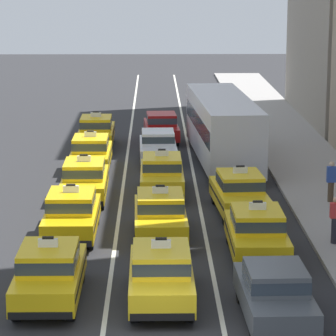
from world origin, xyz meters
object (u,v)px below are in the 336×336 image
(taxi_center_nearest, at_px, (161,273))
(taxi_right_second, at_px, (257,232))
(taxi_left_fourth, at_px, (91,153))
(pedestrian_near_crosswalk, at_px, (331,181))
(taxi_left_nearest, at_px, (49,272))
(pedestrian_mid_block, at_px, (335,220))
(taxi_left_third, at_px, (84,180))
(sedan_center_fifth, at_px, (161,126))
(taxi_right_fifth, at_px, (210,115))
(taxi_center_second, at_px, (160,214))
(bus_right_fourth, at_px, (223,126))
(sedan_center_fourth, at_px, (158,145))
(taxi_left_second, at_px, (72,213))
(sedan_right_nearest, at_px, (275,292))
(taxi_right_third, at_px, (239,192))
(taxi_left_fifth, at_px, (96,131))
(taxi_center_third, at_px, (162,173))

(taxi_center_nearest, height_order, taxi_right_second, same)
(taxi_left_fourth, distance_m, pedestrian_near_crosswalk, 12.01)
(taxi_left_nearest, relative_size, pedestrian_near_crosswalk, 2.76)
(pedestrian_mid_block, bearing_deg, taxi_left_third, 143.88)
(taxi_left_third, bearing_deg, sedan_center_fifth, 75.79)
(sedan_center_fifth, bearing_deg, taxi_right_fifth, 52.37)
(taxi_center_second, xyz_separation_m, bus_right_fourth, (3.16, 12.86, 0.94))
(taxi_center_second, distance_m, bus_right_fourth, 13.28)
(taxi_center_second, bearing_deg, taxi_left_nearest, -117.43)
(taxi_left_fourth, relative_size, pedestrian_mid_block, 2.79)
(sedan_center_fourth, xyz_separation_m, taxi_right_second, (3.18, -15.12, 0.03))
(sedan_center_fourth, relative_size, sedan_center_fifth, 0.99)
(taxi_left_second, height_order, sedan_right_nearest, taxi_left_second)
(taxi_left_third, height_order, sedan_center_fifth, taxi_left_third)
(taxi_right_third, bearing_deg, sedan_right_nearest, -90.35)
(taxi_left_second, bearing_deg, taxi_center_second, -3.32)
(taxi_left_nearest, xyz_separation_m, taxi_left_fifth, (-0.06, 22.97, 0.00))
(taxi_center_second, height_order, sedan_right_nearest, taxi_center_second)
(taxi_left_fifth, bearing_deg, sedan_right_nearest, -75.61)
(taxi_left_fourth, xyz_separation_m, pedestrian_mid_block, (9.15, -12.16, 0.10))
(taxi_center_third, distance_m, pedestrian_mid_block, 9.66)
(taxi_right_second, height_order, taxi_right_third, same)
(taxi_right_fifth, bearing_deg, sedan_center_fourth, -108.74)
(taxi_center_nearest, height_order, sedan_center_fifth, taxi_center_nearest)
(taxi_center_third, bearing_deg, taxi_left_fifth, 108.31)
(taxi_center_third, bearing_deg, sedan_center_fourth, 91.20)
(taxi_right_third, distance_m, taxi_right_fifth, 18.96)
(taxi_right_second, bearing_deg, sedan_center_fourth, 101.89)
(taxi_left_nearest, relative_size, bus_right_fourth, 0.40)
(taxi_left_fourth, relative_size, taxi_right_fifth, 0.98)
(sedan_center_fifth, bearing_deg, taxi_right_second, -81.81)
(taxi_left_nearest, bearing_deg, sedan_center_fifth, 82.04)
(taxi_center_nearest, height_order, bus_right_fourth, bus_right_fourth)
(taxi_center_second, xyz_separation_m, taxi_right_fifth, (3.13, 22.13, 0.00))
(taxi_center_third, distance_m, sedan_center_fifth, 11.86)
(sedan_center_fifth, bearing_deg, pedestrian_near_crosswalk, -64.18)
(taxi_center_nearest, bearing_deg, taxi_left_third, 104.56)
(taxi_right_second, bearing_deg, taxi_center_second, 144.66)
(sedan_center_fifth, relative_size, taxi_right_second, 0.96)
(taxi_left_third, bearing_deg, taxi_center_third, 18.88)
(bus_right_fourth, distance_m, pedestrian_near_crosswalk, 9.24)
(taxi_center_second, bearing_deg, pedestrian_near_crosswalk, 32.80)
(sedan_center_fifth, bearing_deg, sedan_center_fourth, -92.30)
(taxi_left_fourth, height_order, taxi_left_fifth, same)
(taxi_left_nearest, xyz_separation_m, pedestrian_mid_block, (9.20, 5.00, 0.10))
(taxi_center_nearest, distance_m, taxi_center_second, 6.36)
(taxi_center_second, bearing_deg, sedan_center_fifth, 89.35)
(taxi_left_nearest, bearing_deg, taxi_left_third, 89.24)
(sedan_center_fourth, bearing_deg, taxi_right_second, -78.11)
(taxi_left_nearest, bearing_deg, pedestrian_near_crosswalk, 46.46)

